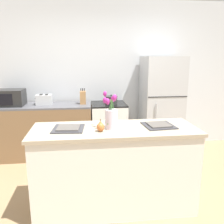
# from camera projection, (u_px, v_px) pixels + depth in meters

# --- Properties ---
(ground_plane) EXTENTS (10.00, 10.00, 0.00)m
(ground_plane) POSITION_uv_depth(u_px,v_px,m) (115.00, 205.00, 2.79)
(ground_plane) COLOR #997A56
(back_wall) EXTENTS (5.20, 0.08, 2.70)m
(back_wall) POSITION_uv_depth(u_px,v_px,m) (101.00, 77.00, 4.42)
(back_wall) COLOR silver
(back_wall) RESTS_ON ground_plane
(kitchen_island) EXTENTS (1.80, 0.66, 0.95)m
(kitchen_island) POSITION_uv_depth(u_px,v_px,m) (115.00, 168.00, 2.68)
(kitchen_island) COLOR silver
(kitchen_island) RESTS_ON ground_plane
(back_counter) EXTENTS (1.68, 0.60, 0.91)m
(back_counter) POSITION_uv_depth(u_px,v_px,m) (42.00, 131.00, 4.11)
(back_counter) COLOR brown
(back_counter) RESTS_ON ground_plane
(stove_range) EXTENTS (0.60, 0.61, 0.91)m
(stove_range) POSITION_uv_depth(u_px,v_px,m) (109.00, 128.00, 4.25)
(stove_range) COLOR silver
(stove_range) RESTS_ON ground_plane
(refrigerator) EXTENTS (0.68, 0.67, 1.72)m
(refrigerator) POSITION_uv_depth(u_px,v_px,m) (161.00, 105.00, 4.26)
(refrigerator) COLOR #B7BABC
(refrigerator) RESTS_ON ground_plane
(flower_vase) EXTENTS (0.16, 0.16, 0.40)m
(flower_vase) POSITION_uv_depth(u_px,v_px,m) (111.00, 116.00, 2.52)
(flower_vase) COLOR silver
(flower_vase) RESTS_ON kitchen_island
(pear_figurine) EXTENTS (0.08, 0.08, 0.13)m
(pear_figurine) POSITION_uv_depth(u_px,v_px,m) (100.00, 127.00, 2.44)
(pear_figurine) COLOR #C66B33
(pear_figurine) RESTS_ON kitchen_island
(plate_setting_left) EXTENTS (0.35, 0.35, 0.02)m
(plate_setting_left) POSITION_uv_depth(u_px,v_px,m) (68.00, 128.00, 2.53)
(plate_setting_left) COLOR #333338
(plate_setting_left) RESTS_ON kitchen_island
(plate_setting_right) EXTENTS (0.35, 0.35, 0.02)m
(plate_setting_right) POSITION_uv_depth(u_px,v_px,m) (159.00, 125.00, 2.64)
(plate_setting_right) COLOR #333338
(plate_setting_right) RESTS_ON kitchen_island
(toaster) EXTENTS (0.28, 0.18, 0.17)m
(toaster) POSITION_uv_depth(u_px,v_px,m) (44.00, 100.00, 4.03)
(toaster) COLOR #B7BABC
(toaster) RESTS_ON back_counter
(cooking_pot) EXTENTS (0.22, 0.22, 0.16)m
(cooking_pot) POSITION_uv_depth(u_px,v_px,m) (111.00, 100.00, 4.08)
(cooking_pot) COLOR #2D2D2D
(cooking_pot) RESTS_ON stove_range
(microwave) EXTENTS (0.48, 0.37, 0.27)m
(microwave) POSITION_uv_depth(u_px,v_px,m) (9.00, 98.00, 3.92)
(microwave) COLOR black
(microwave) RESTS_ON back_counter
(knife_block) EXTENTS (0.10, 0.14, 0.27)m
(knife_block) POSITION_uv_depth(u_px,v_px,m) (83.00, 97.00, 4.08)
(knife_block) COLOR #A37547
(knife_block) RESTS_ON back_counter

